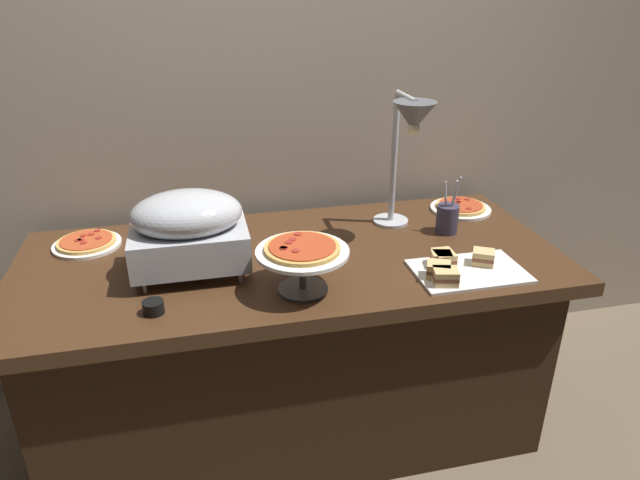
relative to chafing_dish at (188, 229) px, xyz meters
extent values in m
plane|color=brown|center=(0.34, 0.04, -0.92)|extent=(8.00, 8.00, 0.00)
cube|color=tan|center=(0.34, 0.54, 0.28)|extent=(4.40, 0.04, 2.40)
cube|color=#422816|center=(0.34, 0.04, -0.18)|extent=(1.90, 0.84, 0.05)
cube|color=black|center=(0.34, 0.04, -0.56)|extent=(1.75, 0.74, 0.71)
cylinder|color=#B7BABF|center=(-0.15, -0.11, -0.14)|extent=(0.01, 0.01, 0.04)
cylinder|color=#B7BABF|center=(0.15, -0.11, -0.14)|extent=(0.01, 0.01, 0.04)
cylinder|color=#B7BABF|center=(-0.15, 0.11, -0.14)|extent=(0.01, 0.01, 0.04)
cylinder|color=#B7BABF|center=(0.15, 0.11, -0.14)|extent=(0.01, 0.01, 0.04)
cube|color=#B7BABF|center=(0.00, 0.00, -0.06)|extent=(0.37, 0.28, 0.12)
ellipsoid|color=#B7BABF|center=(0.00, 0.00, 0.05)|extent=(0.35, 0.26, 0.14)
cylinder|color=#B7BABF|center=(0.78, 0.25, -0.15)|extent=(0.14, 0.14, 0.01)
cylinder|color=#B7BABF|center=(0.78, 0.25, 0.11)|extent=(0.02, 0.02, 0.50)
cylinder|color=#B7BABF|center=(0.78, 0.16, 0.36)|extent=(0.02, 0.17, 0.02)
cone|color=#595B60|center=(0.78, 0.08, 0.31)|extent=(0.15, 0.15, 0.10)
sphere|color=#F9EAB2|center=(0.78, 0.08, 0.27)|extent=(0.04, 0.04, 0.04)
cylinder|color=white|center=(-0.37, 0.29, -0.15)|extent=(0.24, 0.24, 0.01)
cylinder|color=#DBA856|center=(-0.37, 0.29, -0.14)|extent=(0.21, 0.21, 0.01)
cylinder|color=#B74723|center=(-0.37, 0.29, -0.13)|extent=(0.18, 0.18, 0.00)
cylinder|color=maroon|center=(-0.38, 0.25, -0.13)|extent=(0.02, 0.02, 0.00)
cylinder|color=maroon|center=(-0.40, 0.28, -0.13)|extent=(0.02, 0.02, 0.00)
cylinder|color=maroon|center=(-0.36, 0.32, -0.13)|extent=(0.02, 0.02, 0.00)
cylinder|color=maroon|center=(-0.33, 0.28, -0.13)|extent=(0.02, 0.02, 0.00)
cylinder|color=maroon|center=(-0.38, 0.32, -0.13)|extent=(0.02, 0.02, 0.00)
cylinder|color=maroon|center=(-0.34, 0.35, -0.13)|extent=(0.02, 0.02, 0.00)
cylinder|color=maroon|center=(-0.39, 0.28, -0.13)|extent=(0.02, 0.02, 0.00)
cylinder|color=white|center=(1.11, 0.30, -0.15)|extent=(0.25, 0.25, 0.01)
cylinder|color=#DBA856|center=(1.11, 0.30, -0.14)|extent=(0.20, 0.20, 0.01)
cylinder|color=#AD3D1E|center=(1.11, 0.30, -0.13)|extent=(0.18, 0.18, 0.00)
cylinder|color=maroon|center=(1.11, 0.32, -0.13)|extent=(0.02, 0.02, 0.00)
cylinder|color=maroon|center=(1.12, 0.25, -0.13)|extent=(0.02, 0.02, 0.00)
cylinder|color=maroon|center=(1.13, 0.36, -0.13)|extent=(0.02, 0.02, 0.00)
cylinder|color=maroon|center=(1.16, 0.34, -0.13)|extent=(0.02, 0.02, 0.00)
cylinder|color=maroon|center=(1.11, 0.32, -0.13)|extent=(0.02, 0.02, 0.00)
cylinder|color=maroon|center=(1.06, 0.30, -0.13)|extent=(0.02, 0.02, 0.00)
cylinder|color=#595B60|center=(0.33, -0.20, -0.09)|extent=(0.02, 0.02, 0.13)
cylinder|color=#595B60|center=(0.33, -0.20, -0.15)|extent=(0.16, 0.16, 0.01)
cylinder|color=white|center=(0.33, -0.20, -0.02)|extent=(0.29, 0.29, 0.01)
cylinder|color=gold|center=(0.33, -0.20, -0.01)|extent=(0.23, 0.23, 0.01)
cylinder|color=#AD3D1E|center=(0.33, -0.20, 0.00)|extent=(0.21, 0.21, 0.00)
cylinder|color=maroon|center=(0.34, -0.12, 0.00)|extent=(0.02, 0.02, 0.00)
cylinder|color=maroon|center=(0.28, -0.21, 0.00)|extent=(0.02, 0.02, 0.00)
cylinder|color=maroon|center=(0.27, -0.21, 0.00)|extent=(0.02, 0.02, 0.00)
cylinder|color=maroon|center=(0.30, -0.17, 0.00)|extent=(0.02, 0.02, 0.00)
cylinder|color=maroon|center=(0.31, -0.16, 0.00)|extent=(0.02, 0.02, 0.00)
cylinder|color=maroon|center=(0.31, -0.24, 0.00)|extent=(0.02, 0.02, 0.00)
cube|color=white|center=(0.89, -0.22, -0.15)|extent=(0.37, 0.24, 0.01)
cube|color=tan|center=(0.82, -0.16, -0.14)|extent=(0.07, 0.08, 0.02)
cube|color=brown|center=(0.82, -0.16, -0.12)|extent=(0.07, 0.08, 0.01)
cube|color=tan|center=(0.82, -0.16, -0.11)|extent=(0.07, 0.08, 0.02)
cube|color=tan|center=(0.77, -0.24, -0.14)|extent=(0.09, 0.09, 0.02)
cube|color=brown|center=(0.77, -0.24, -0.12)|extent=(0.09, 0.09, 0.01)
cube|color=tan|center=(0.77, -0.24, -0.11)|extent=(0.09, 0.09, 0.02)
cube|color=tan|center=(0.81, -0.17, -0.14)|extent=(0.08, 0.07, 0.02)
cube|color=brown|center=(0.81, -0.17, -0.12)|extent=(0.08, 0.07, 0.01)
cube|color=tan|center=(0.81, -0.17, -0.11)|extent=(0.08, 0.07, 0.02)
cube|color=tan|center=(0.96, -0.19, -0.14)|extent=(0.09, 0.09, 0.02)
cube|color=brown|center=(0.96, -0.19, -0.12)|extent=(0.09, 0.09, 0.01)
cube|color=tan|center=(0.96, -0.19, -0.11)|extent=(0.09, 0.09, 0.02)
cube|color=tan|center=(0.78, -0.28, -0.14)|extent=(0.09, 0.08, 0.02)
cube|color=brown|center=(0.78, -0.28, -0.12)|extent=(0.09, 0.08, 0.01)
cube|color=tan|center=(0.78, -0.28, -0.11)|extent=(0.09, 0.08, 0.02)
cylinder|color=black|center=(0.17, 0.32, -0.14)|extent=(0.07, 0.07, 0.04)
cylinder|color=gold|center=(0.17, 0.32, -0.12)|extent=(0.06, 0.06, 0.01)
cylinder|color=black|center=(-0.12, -0.24, -0.14)|extent=(0.06, 0.06, 0.04)
cylinder|color=gold|center=(-0.12, -0.24, -0.12)|extent=(0.05, 0.05, 0.01)
cylinder|color=#383347|center=(0.96, 0.11, -0.10)|extent=(0.08, 0.08, 0.11)
cylinder|color=#B7BABF|center=(0.97, 0.10, -0.02)|extent=(0.03, 0.04, 0.20)
cylinder|color=#B7BABF|center=(0.97, 0.11, -0.03)|extent=(0.01, 0.04, 0.18)
cylinder|color=#B7BABF|center=(0.95, 0.11, -0.04)|extent=(0.02, 0.02, 0.17)
camera|label=1|loc=(0.04, -1.72, 0.74)|focal=31.83mm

